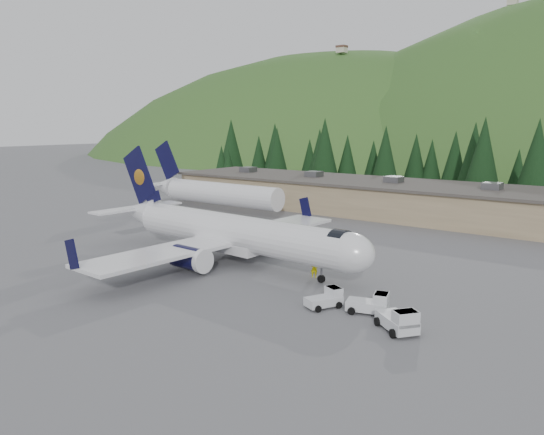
{
  "coord_description": "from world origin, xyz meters",
  "views": [
    {
      "loc": [
        35.2,
        -40.46,
        14.38
      ],
      "look_at": [
        0.0,
        6.0,
        4.0
      ],
      "focal_mm": 35.0,
      "sensor_mm": 36.0,
      "label": 1
    }
  ],
  "objects_px": {
    "baggage_tug_c": "(326,299)",
    "airliner": "(230,233)",
    "baggage_tug_b": "(399,321)",
    "terminal_building": "(365,195)",
    "second_airliner": "(210,192)",
    "ramp_worker": "(314,268)",
    "baggage_tug_a": "(371,304)"
  },
  "relations": [
    {
      "from": "second_airliner",
      "to": "baggage_tug_a",
      "type": "xyz_separation_m",
      "value": [
        42.78,
        -26.97,
        -2.58
      ]
    },
    {
      "from": "baggage_tug_c",
      "to": "ramp_worker",
      "type": "height_order",
      "value": "ramp_worker"
    },
    {
      "from": "terminal_building",
      "to": "ramp_worker",
      "type": "bearing_deg",
      "value": -69.3
    },
    {
      "from": "ramp_worker",
      "to": "baggage_tug_a",
      "type": "bearing_deg",
      "value": 111.21
    },
    {
      "from": "airliner",
      "to": "ramp_worker",
      "type": "height_order",
      "value": "airliner"
    },
    {
      "from": "airliner",
      "to": "baggage_tug_b",
      "type": "xyz_separation_m",
      "value": [
        22.15,
        -7.25,
        -2.31
      ]
    },
    {
      "from": "baggage_tug_a",
      "to": "baggage_tug_c",
      "type": "distance_m",
      "value": 3.59
    },
    {
      "from": "terminal_building",
      "to": "second_airliner",
      "type": "bearing_deg",
      "value": -141.22
    },
    {
      "from": "baggage_tug_a",
      "to": "terminal_building",
      "type": "xyz_separation_m",
      "value": [
        -22.87,
        42.97,
        1.87
      ]
    },
    {
      "from": "baggage_tug_b",
      "to": "terminal_building",
      "type": "xyz_separation_m",
      "value": [
        -26.13,
        45.19,
        1.8
      ]
    },
    {
      "from": "ramp_worker",
      "to": "airliner",
      "type": "bearing_deg",
      "value": -34.21
    },
    {
      "from": "airliner",
      "to": "baggage_tug_b",
      "type": "height_order",
      "value": "airliner"
    },
    {
      "from": "baggage_tug_b",
      "to": "second_airliner",
      "type": "bearing_deg",
      "value": -175.3
    },
    {
      "from": "terminal_building",
      "to": "ramp_worker",
      "type": "height_order",
      "value": "terminal_building"
    },
    {
      "from": "second_airliner",
      "to": "baggage_tug_a",
      "type": "bearing_deg",
      "value": -32.23
    },
    {
      "from": "ramp_worker",
      "to": "terminal_building",
      "type": "bearing_deg",
      "value": -105.98
    },
    {
      "from": "second_airliner",
      "to": "baggage_tug_b",
      "type": "bearing_deg",
      "value": -32.38
    },
    {
      "from": "second_airliner",
      "to": "baggage_tug_b",
      "type": "relative_size",
      "value": 7.29
    },
    {
      "from": "baggage_tug_b",
      "to": "terminal_building",
      "type": "bearing_deg",
      "value": 157.11
    },
    {
      "from": "baggage_tug_a",
      "to": "terminal_building",
      "type": "relative_size",
      "value": 0.05
    },
    {
      "from": "baggage_tug_b",
      "to": "baggage_tug_c",
      "type": "xyz_separation_m",
      "value": [
        -6.76,
        1.39,
        -0.13
      ]
    },
    {
      "from": "baggage_tug_a",
      "to": "terminal_building",
      "type": "distance_m",
      "value": 48.71
    },
    {
      "from": "second_airliner",
      "to": "ramp_worker",
      "type": "xyz_separation_m",
      "value": [
        34.08,
        -21.51,
        -2.44
      ]
    },
    {
      "from": "baggage_tug_b",
      "to": "baggage_tug_c",
      "type": "relative_size",
      "value": 1.17
    },
    {
      "from": "baggage_tug_a",
      "to": "baggage_tug_c",
      "type": "relative_size",
      "value": 1.07
    },
    {
      "from": "second_airliner",
      "to": "ramp_worker",
      "type": "bearing_deg",
      "value": -32.25
    },
    {
      "from": "terminal_building",
      "to": "ramp_worker",
      "type": "xyz_separation_m",
      "value": [
        14.17,
        -37.51,
        -1.74
      ]
    },
    {
      "from": "baggage_tug_c",
      "to": "ramp_worker",
      "type": "bearing_deg",
      "value": 65.6
    },
    {
      "from": "second_airliner",
      "to": "baggage_tug_b",
      "type": "distance_m",
      "value": 54.58
    },
    {
      "from": "second_airliner",
      "to": "terminal_building",
      "type": "height_order",
      "value": "second_airliner"
    },
    {
      "from": "baggage_tug_c",
      "to": "airliner",
      "type": "bearing_deg",
      "value": 95.2
    },
    {
      "from": "baggage_tug_b",
      "to": "baggage_tug_c",
      "type": "distance_m",
      "value": 6.9
    }
  ]
}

